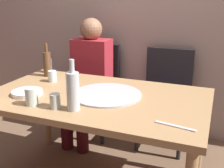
{
  "coord_description": "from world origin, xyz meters",
  "views": [
    {
      "loc": [
        0.75,
        -1.61,
        1.37
      ],
      "look_at": [
        0.07,
        0.13,
        0.77
      ],
      "focal_mm": 44.46,
      "sensor_mm": 36.0,
      "label": 1
    }
  ],
  "objects_px": {
    "tumbler_near": "(32,96)",
    "chair_right": "(166,92)",
    "tumbler_far": "(52,76)",
    "soda_can": "(48,65)",
    "wine_glass": "(55,101)",
    "table_knife": "(175,126)",
    "dining_table": "(96,106)",
    "wine_bottle": "(73,90)",
    "beer_bottle": "(47,63)",
    "plate_stack": "(27,93)",
    "pizza_tray": "(107,94)",
    "chair_left": "(95,83)",
    "guest_in_sweater": "(88,75)"
  },
  "relations": [
    {
      "from": "tumbler_near",
      "to": "chair_right",
      "type": "height_order",
      "value": "chair_right"
    },
    {
      "from": "tumbler_far",
      "to": "soda_can",
      "type": "height_order",
      "value": "soda_can"
    },
    {
      "from": "wine_glass",
      "to": "table_knife",
      "type": "bearing_deg",
      "value": 1.51
    },
    {
      "from": "dining_table",
      "to": "wine_bottle",
      "type": "xyz_separation_m",
      "value": [
        -0.02,
        -0.28,
        0.2
      ]
    },
    {
      "from": "dining_table",
      "to": "beer_bottle",
      "type": "bearing_deg",
      "value": 153.93
    },
    {
      "from": "wine_bottle",
      "to": "tumbler_near",
      "type": "relative_size",
      "value": 2.8
    },
    {
      "from": "dining_table",
      "to": "beer_bottle",
      "type": "height_order",
      "value": "beer_bottle"
    },
    {
      "from": "chair_right",
      "to": "plate_stack",
      "type": "bearing_deg",
      "value": 52.72
    },
    {
      "from": "wine_glass",
      "to": "chair_right",
      "type": "height_order",
      "value": "chair_right"
    },
    {
      "from": "pizza_tray",
      "to": "wine_bottle",
      "type": "height_order",
      "value": "wine_bottle"
    },
    {
      "from": "pizza_tray",
      "to": "chair_left",
      "type": "relative_size",
      "value": 0.53
    },
    {
      "from": "wine_bottle",
      "to": "table_knife",
      "type": "relative_size",
      "value": 1.39
    },
    {
      "from": "chair_left",
      "to": "chair_right",
      "type": "distance_m",
      "value": 0.73
    },
    {
      "from": "dining_table",
      "to": "chair_left",
      "type": "xyz_separation_m",
      "value": [
        -0.4,
        0.84,
        -0.13
      ]
    },
    {
      "from": "dining_table",
      "to": "guest_in_sweater",
      "type": "xyz_separation_m",
      "value": [
        -0.4,
        0.69,
        -0.0
      ]
    },
    {
      "from": "wine_bottle",
      "to": "soda_can",
      "type": "distance_m",
      "value": 0.91
    },
    {
      "from": "pizza_tray",
      "to": "chair_right",
      "type": "distance_m",
      "value": 0.88
    },
    {
      "from": "tumbler_far",
      "to": "plate_stack",
      "type": "relative_size",
      "value": 0.42
    },
    {
      "from": "beer_bottle",
      "to": "wine_glass",
      "type": "xyz_separation_m",
      "value": [
        0.44,
        -0.58,
        -0.06
      ]
    },
    {
      "from": "beer_bottle",
      "to": "guest_in_sweater",
      "type": "xyz_separation_m",
      "value": [
        0.17,
        0.41,
        -0.19
      ]
    },
    {
      "from": "dining_table",
      "to": "soda_can",
      "type": "relative_size",
      "value": 12.25
    },
    {
      "from": "guest_in_sweater",
      "to": "beer_bottle",
      "type": "bearing_deg",
      "value": 67.81
    },
    {
      "from": "plate_stack",
      "to": "chair_left",
      "type": "distance_m",
      "value": 1.03
    },
    {
      "from": "wine_glass",
      "to": "soda_can",
      "type": "bearing_deg",
      "value": 126.64
    },
    {
      "from": "chair_left",
      "to": "chair_right",
      "type": "relative_size",
      "value": 1.0
    },
    {
      "from": "table_knife",
      "to": "plate_stack",
      "type": "bearing_deg",
      "value": -177.08
    },
    {
      "from": "plate_stack",
      "to": "tumbler_near",
      "type": "bearing_deg",
      "value": -44.02
    },
    {
      "from": "beer_bottle",
      "to": "wine_glass",
      "type": "bearing_deg",
      "value": -52.59
    },
    {
      "from": "tumbler_far",
      "to": "wine_glass",
      "type": "relative_size",
      "value": 0.95
    },
    {
      "from": "wine_bottle",
      "to": "tumbler_near",
      "type": "height_order",
      "value": "wine_bottle"
    },
    {
      "from": "plate_stack",
      "to": "chair_right",
      "type": "bearing_deg",
      "value": 52.72
    },
    {
      "from": "tumbler_far",
      "to": "guest_in_sweater",
      "type": "relative_size",
      "value": 0.07
    },
    {
      "from": "soda_can",
      "to": "plate_stack",
      "type": "relative_size",
      "value": 0.59
    },
    {
      "from": "tumbler_near",
      "to": "guest_in_sweater",
      "type": "relative_size",
      "value": 0.09
    },
    {
      "from": "beer_bottle",
      "to": "tumbler_far",
      "type": "distance_m",
      "value": 0.19
    },
    {
      "from": "dining_table",
      "to": "plate_stack",
      "type": "bearing_deg",
      "value": -159.82
    },
    {
      "from": "wine_glass",
      "to": "guest_in_sweater",
      "type": "relative_size",
      "value": 0.08
    },
    {
      "from": "beer_bottle",
      "to": "plate_stack",
      "type": "distance_m",
      "value": 0.47
    },
    {
      "from": "wine_bottle",
      "to": "tumbler_far",
      "type": "xyz_separation_m",
      "value": [
        -0.43,
        0.43,
        -0.08
      ]
    },
    {
      "from": "dining_table",
      "to": "chair_right",
      "type": "distance_m",
      "value": 0.91
    },
    {
      "from": "wine_glass",
      "to": "soda_can",
      "type": "relative_size",
      "value": 0.75
    },
    {
      "from": "dining_table",
      "to": "wine_glass",
      "type": "bearing_deg",
      "value": -113.51
    },
    {
      "from": "chair_left",
      "to": "beer_bottle",
      "type": "bearing_deg",
      "value": 73.38
    },
    {
      "from": "plate_stack",
      "to": "chair_right",
      "type": "xyz_separation_m",
      "value": [
        0.77,
        1.01,
        -0.22
      ]
    },
    {
      "from": "chair_right",
      "to": "guest_in_sweater",
      "type": "relative_size",
      "value": 0.77
    },
    {
      "from": "tumbler_near",
      "to": "chair_left",
      "type": "xyz_separation_m",
      "value": [
        -0.11,
        1.15,
        -0.26
      ]
    },
    {
      "from": "beer_bottle",
      "to": "chair_left",
      "type": "height_order",
      "value": "beer_bottle"
    },
    {
      "from": "tumbler_near",
      "to": "guest_in_sweater",
      "type": "height_order",
      "value": "guest_in_sweater"
    },
    {
      "from": "beer_bottle",
      "to": "chair_left",
      "type": "xyz_separation_m",
      "value": [
        0.17,
        0.56,
        -0.32
      ]
    },
    {
      "from": "tumbler_far",
      "to": "wine_glass",
      "type": "distance_m",
      "value": 0.55
    }
  ]
}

